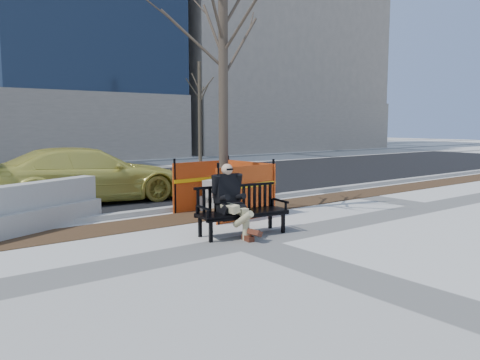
{
  "coord_description": "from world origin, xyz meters",
  "views": [
    {
      "loc": [
        -5.28,
        -6.74,
        2.16
      ],
      "look_at": [
        0.7,
        1.09,
        1.0
      ],
      "focal_mm": 35.59,
      "sensor_mm": 36.0,
      "label": 1
    }
  ],
  "objects_px": {
    "jersey_barrier_left": "(27,231)",
    "jersey_barrier_right": "(237,204)",
    "tree_fence": "(224,214)",
    "seated_man": "(230,236)",
    "sedan": "(89,202)",
    "bench": "(242,235)"
  },
  "relations": [
    {
      "from": "tree_fence",
      "to": "sedan",
      "type": "relative_size",
      "value": 1.27
    },
    {
      "from": "tree_fence",
      "to": "sedan",
      "type": "height_order",
      "value": "tree_fence"
    },
    {
      "from": "tree_fence",
      "to": "jersey_barrier_left",
      "type": "height_order",
      "value": "tree_fence"
    },
    {
      "from": "jersey_barrier_left",
      "to": "jersey_barrier_right",
      "type": "relative_size",
      "value": 1.25
    },
    {
      "from": "tree_fence",
      "to": "jersey_barrier_left",
      "type": "xyz_separation_m",
      "value": [
        -4.23,
        0.92,
        0.0
      ]
    },
    {
      "from": "bench",
      "to": "jersey_barrier_left",
      "type": "xyz_separation_m",
      "value": [
        -3.29,
        2.88,
        0.0
      ]
    },
    {
      "from": "sedan",
      "to": "jersey_barrier_right",
      "type": "xyz_separation_m",
      "value": [
        3.08,
        -2.72,
        0.0
      ]
    },
    {
      "from": "bench",
      "to": "seated_man",
      "type": "xyz_separation_m",
      "value": [
        -0.25,
        0.09,
        0.0
      ]
    },
    {
      "from": "seated_man",
      "to": "tree_fence",
      "type": "relative_size",
      "value": 0.21
    },
    {
      "from": "sedan",
      "to": "jersey_barrier_right",
      "type": "distance_m",
      "value": 4.11
    },
    {
      "from": "sedan",
      "to": "jersey_barrier_left",
      "type": "distance_m",
      "value": 3.57
    },
    {
      "from": "bench",
      "to": "jersey_barrier_left",
      "type": "relative_size",
      "value": 0.53
    },
    {
      "from": "seated_man",
      "to": "bench",
      "type": "bearing_deg",
      "value": -10.88
    },
    {
      "from": "seated_man",
      "to": "jersey_barrier_left",
      "type": "distance_m",
      "value": 4.13
    },
    {
      "from": "jersey_barrier_left",
      "to": "tree_fence",
      "type": "bearing_deg",
      "value": -36.4
    },
    {
      "from": "bench",
      "to": "tree_fence",
      "type": "relative_size",
      "value": 0.27
    },
    {
      "from": "seated_man",
      "to": "sedan",
      "type": "xyz_separation_m",
      "value": [
        -0.77,
        5.55,
        0.0
      ]
    },
    {
      "from": "tree_fence",
      "to": "jersey_barrier_right",
      "type": "bearing_deg",
      "value": 40.79
    },
    {
      "from": "tree_fence",
      "to": "sedan",
      "type": "bearing_deg",
      "value": 118.05
    },
    {
      "from": "jersey_barrier_left",
      "to": "jersey_barrier_right",
      "type": "xyz_separation_m",
      "value": [
        5.35,
        0.04,
        0.0
      ]
    },
    {
      "from": "sedan",
      "to": "jersey_barrier_right",
      "type": "relative_size",
      "value": 1.92
    },
    {
      "from": "jersey_barrier_left",
      "to": "seated_man",
      "type": "bearing_deg",
      "value": -66.67
    }
  ]
}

